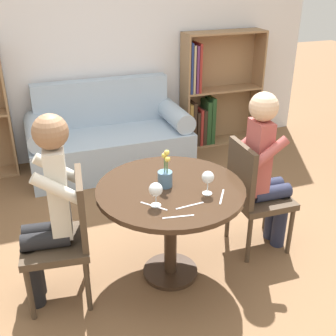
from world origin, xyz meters
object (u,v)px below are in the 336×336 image
Objects in this scene: chair_left at (66,234)px; flower_vase at (165,175)px; couch at (109,140)px; bookshelf_right at (210,97)px; wine_glass_left at (156,190)px; person_left at (48,208)px; wine_glass_right at (208,178)px; person_right at (266,169)px; chair_right at (253,192)px.

flower_vase is at bearing 96.93° from chair_left.
couch is 1.39m from bookshelf_right.
bookshelf_right is at bearing 57.91° from wine_glass_left.
bookshelf_right is 1.04× the size of person_left.
wine_glass_left is 0.97× the size of wine_glass_right.
bookshelf_right is 2.18m from person_right.
bookshelf_right reaches higher than person_left.
couch is at bearing 166.76° from chair_left.
bookshelf_right is 2.98m from chair_left.
wine_glass_left is 0.59× the size of flower_vase.
chair_left is 0.22m from person_left.
couch is 2.04m from person_right.
flower_vase is (-0.03, -1.90, 0.49)m from couch.
chair_right is 0.80m from flower_vase.
chair_left is 0.69× the size of person_left.
flower_vase is at bearing -90.83° from couch.
bookshelf_right is 1.51× the size of chair_right.
person_right is 8.22× the size of wine_glass_left.
couch is 1.90× the size of chair_right.
person_right is at bearing -91.11° from chair_right.
person_left is 1.02m from wine_glass_right.
person_left is at bearing 167.96° from wine_glass_right.
couch is at bearing -168.51° from bookshelf_right.
chair_left is 0.98m from wine_glass_right.
chair_left is 5.64× the size of wine_glass_right.
bookshelf_right is 3.03m from person_left.
wine_glass_right is (-1.14, -2.36, 0.25)m from bookshelf_right.
chair_left is 1.00× the size of chair_right.
bookshelf_right reaches higher than flower_vase.
couch is 1.26× the size of bookshelf_right.
person_left is at bearing 93.09° from person_right.
bookshelf_right is 2.57m from flower_vase.
flower_vase reaches higher than couch.
chair_left reaches higher than wine_glass_right.
person_left is at bearing 178.42° from flower_vase.
couch is 11.04× the size of wine_glass_left.
couch is 2.19m from wine_glass_left.
person_left is at bearing -134.61° from bookshelf_right.
wine_glass_left is at bearing 76.52° from person_left.
person_left is at bearing 159.35° from wine_glass_left.
chair_left is (-0.71, -1.90, 0.18)m from couch.
chair_left is 1.51m from person_right.
couch reaches higher than chair_right.
couch is at bearing 85.54° from wine_glass_left.
person_left reaches higher than person_right.
person_left is 0.77m from flower_vase.
bookshelf_right reaches higher than person_right.
chair_left is at bearing 158.11° from wine_glass_left.
wine_glass_right is at bearing 4.13° from wine_glass_left.
person_right reaches higher than chair_left.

